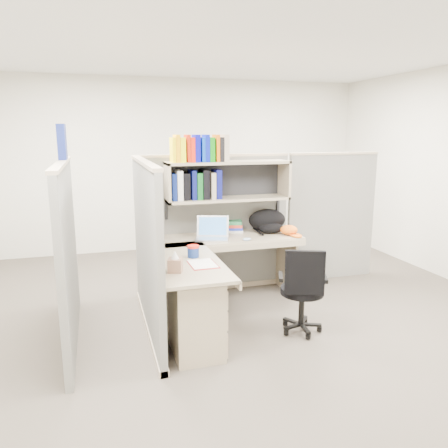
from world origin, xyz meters
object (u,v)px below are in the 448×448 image
object	(u,v)px
desk	(206,292)
task_chair	(302,303)
laptop	(212,228)
snack_canister	(193,251)
backpack	(269,221)

from	to	relation	value
desk	task_chair	xyz separation A→B (m)	(0.87, -0.20, -0.14)
task_chair	desk	bearing A→B (deg)	166.90
desk	laptop	size ratio (longest dim) A/B	4.96
desk	laptop	distance (m)	0.92
laptop	task_chair	xyz separation A→B (m)	(0.61, -0.98, -0.55)
snack_canister	task_chair	world-z (taller)	task_chair
backpack	task_chair	bearing A→B (deg)	-75.60
backpack	task_chair	world-z (taller)	backpack
laptop	task_chair	size ratio (longest dim) A/B	0.41
desk	snack_canister	distance (m)	0.40
desk	task_chair	size ratio (longest dim) A/B	2.04
laptop	task_chair	world-z (taller)	laptop
desk	snack_canister	world-z (taller)	snack_canister
desk	snack_canister	size ratio (longest dim) A/B	15.23
laptop	backpack	distance (m)	0.75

